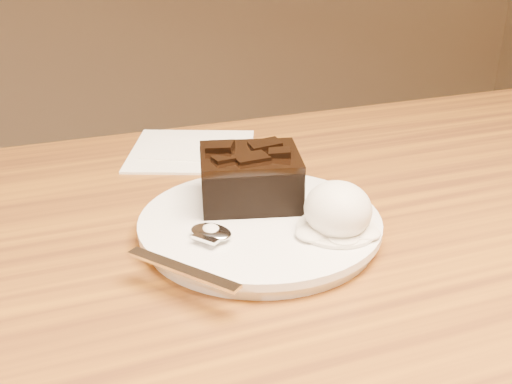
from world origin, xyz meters
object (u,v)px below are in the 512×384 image
object	(u,v)px
plate	(260,227)
spoon	(211,234)
ice_cream_scoop	(338,210)
napkin	(192,149)
brownie	(250,180)

from	to	relation	value
plate	spoon	bearing A→B (deg)	-158.00
ice_cream_scoop	plate	bearing A→B (deg)	139.28
napkin	ice_cream_scoop	bearing A→B (deg)	-79.06
ice_cream_scoop	napkin	world-z (taller)	ice_cream_scoop
brownie	ice_cream_scoop	size ratio (longest dim) A/B	1.49
plate	brownie	xyz separation A→B (m)	(0.00, 0.04, 0.03)
plate	ice_cream_scoop	size ratio (longest dim) A/B	3.57
plate	ice_cream_scoop	bearing A→B (deg)	-40.72
ice_cream_scoop	napkin	size ratio (longest dim) A/B	0.41
plate	ice_cream_scoop	world-z (taller)	ice_cream_scoop
ice_cream_scoop	napkin	xyz separation A→B (m)	(-0.05, 0.28, -0.04)
ice_cream_scoop	napkin	distance (m)	0.29
plate	napkin	size ratio (longest dim) A/B	1.48
brownie	napkin	size ratio (longest dim) A/B	0.62
plate	brownie	size ratio (longest dim) A/B	2.40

